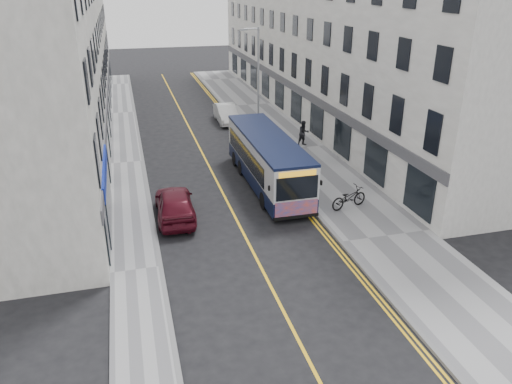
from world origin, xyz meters
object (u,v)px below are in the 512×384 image
streetlamp (257,82)px  pedestrian_far (304,133)px  pedestrian_near (280,142)px  car_maroon (175,204)px  bicycle (349,198)px  car_white (226,114)px  city_bus (267,159)px

streetlamp → pedestrian_far: bearing=-28.6°
pedestrian_near → car_maroon: pedestrian_near is taller
bicycle → pedestrian_near: 8.83m
pedestrian_near → car_white: bearing=91.5°
car_white → pedestrian_near: bearing=-79.0°
pedestrian_far → car_maroon: (-9.98, -9.07, -0.23)m
pedestrian_near → car_maroon: (-7.72, -7.44, -0.27)m
bicycle → pedestrian_far: 10.48m
pedestrian_far → car_white: size_ratio=0.40×
streetlamp → pedestrian_far: 4.76m
car_maroon → car_white: bearing=-108.2°
streetlamp → car_maroon: (-7.04, -10.67, -3.61)m
city_bus → pedestrian_near: 5.06m
streetlamp → city_bus: streetlamp is taller
city_bus → car_white: size_ratio=2.29×
bicycle → pedestrian_near: bearing=-9.1°
car_maroon → streetlamp: bearing=-121.7°
city_bus → car_maroon: 6.33m
pedestrian_far → car_white: bearing=106.3°
pedestrian_far → car_maroon: pedestrian_far is taller
streetlamp → car_white: size_ratio=1.81×
pedestrian_near → pedestrian_far: (2.26, 1.63, -0.04)m
bicycle → city_bus: bearing=21.0°
streetlamp → pedestrian_near: bearing=-78.2°
pedestrian_far → car_white: (-3.91, 7.76, -0.27)m
city_bus → pedestrian_near: city_bus is taller
pedestrian_near → pedestrian_far: 2.79m
city_bus → pedestrian_far: size_ratio=5.74×
bicycle → car_white: size_ratio=0.48×
pedestrian_near → car_white: (-1.65, 9.39, -0.32)m
bicycle → streetlamp: bearing=-7.6°
bicycle → car_maroon: 8.77m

